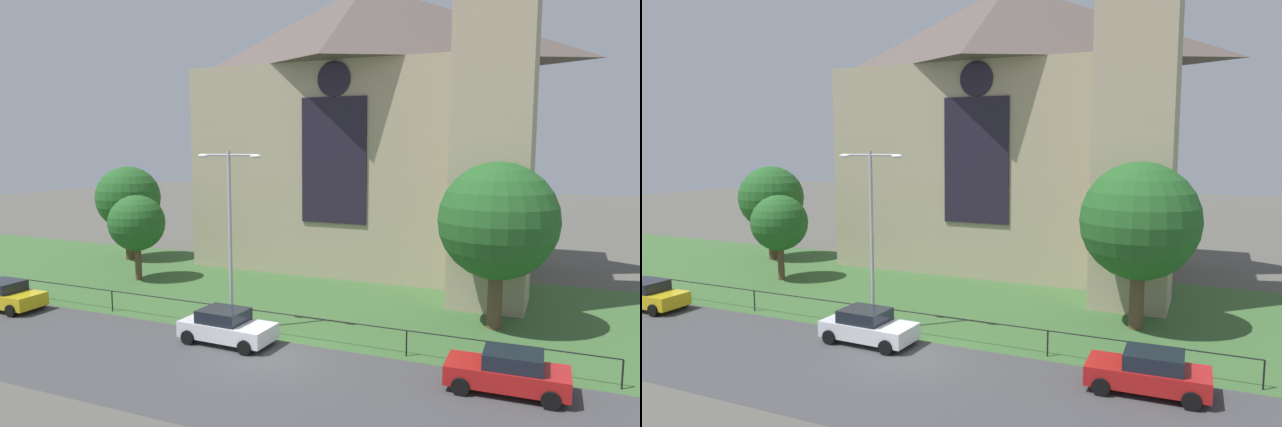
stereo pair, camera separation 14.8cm
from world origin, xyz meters
TOP-DOWN VIEW (x-y plane):
  - ground at (0.00, 10.00)m, footprint 160.00×160.00m
  - road_asphalt at (0.00, -2.00)m, footprint 120.00×8.00m
  - grass_verge at (0.00, 8.00)m, footprint 120.00×20.00m
  - church_building at (-1.89, 19.23)m, footprint 23.20×16.20m
  - iron_railing at (-2.66, 2.50)m, footprint 31.72×0.07m
  - tree_left_far at (-19.37, 13.60)m, footprint 4.78×4.78m
  - tree_left_near at (-14.17, 8.60)m, footprint 3.59×3.59m
  - tree_right_near at (8.13, 7.73)m, footprint 5.55×5.55m
  - streetlamp_near at (-3.14, 2.40)m, footprint 3.37×0.26m
  - parked_car_yellow at (-16.11, 0.56)m, footprint 4.22×2.06m
  - parked_car_white at (-2.43, 0.87)m, footprint 4.26×2.14m
  - parked_car_red at (9.44, 0.61)m, footprint 4.25×2.13m

SIDE VIEW (x-z plane):
  - ground at x=0.00m, z-range 0.00..0.00m
  - grass_verge at x=0.00m, z-range 0.00..0.01m
  - road_asphalt at x=0.00m, z-range 0.00..0.01m
  - parked_car_yellow at x=-16.11m, z-range -0.01..1.50m
  - parked_car_white at x=-2.43m, z-range -0.01..1.50m
  - parked_car_red at x=9.44m, z-range -0.01..1.50m
  - iron_railing at x=-2.66m, z-range 0.41..1.54m
  - tree_left_near at x=-14.17m, z-range 0.95..6.47m
  - tree_left_far at x=-19.37m, z-range 1.12..8.22m
  - tree_right_near at x=8.13m, z-range 1.17..9.12m
  - streetlamp_near at x=-3.14m, z-range 1.13..9.58m
  - church_building at x=-1.89m, z-range -2.73..23.27m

